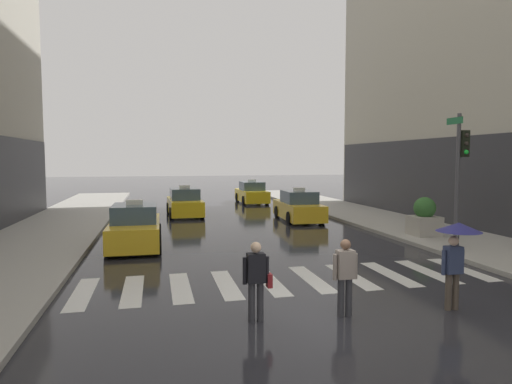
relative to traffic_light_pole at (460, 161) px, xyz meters
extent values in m
plane|color=#26262B|center=(-7.09, -5.41, -3.26)|extent=(160.00, 160.00, 0.00)
cube|color=silver|center=(-12.49, -2.41, -3.25)|extent=(0.50, 2.80, 0.01)
cube|color=silver|center=(-11.29, -2.41, -3.25)|extent=(0.50, 2.80, 0.01)
cube|color=silver|center=(-10.09, -2.41, -3.25)|extent=(0.50, 2.80, 0.01)
cube|color=silver|center=(-8.89, -2.41, -3.25)|extent=(0.50, 2.80, 0.01)
cube|color=silver|center=(-7.69, -2.41, -3.25)|extent=(0.50, 2.80, 0.01)
cube|color=silver|center=(-6.49, -2.41, -3.25)|extent=(0.50, 2.80, 0.01)
cube|color=silver|center=(-5.29, -2.41, -3.25)|extent=(0.50, 2.80, 0.01)
cube|color=silver|center=(-4.09, -2.41, -3.25)|extent=(0.50, 2.80, 0.01)
cube|color=silver|center=(-2.89, -2.41, -3.25)|extent=(0.50, 2.80, 0.01)
cube|color=silver|center=(-1.69, -2.41, -3.25)|extent=(0.50, 2.80, 0.01)
cube|color=#2D2D33|center=(3.36, 1.57, -1.06)|extent=(0.10, 31.36, 4.40)
cylinder|color=#47474C|center=(-0.10, 0.00, -0.71)|extent=(0.14, 0.14, 4.80)
cube|color=black|center=(0.12, 0.00, 0.62)|extent=(0.30, 0.26, 0.95)
sphere|color=#28231E|center=(0.12, -0.14, 0.92)|extent=(0.17, 0.17, 0.17)
sphere|color=#28231E|center=(0.12, -0.14, 0.62)|extent=(0.17, 0.17, 0.17)
sphere|color=green|center=(0.12, -0.14, 0.32)|extent=(0.17, 0.17, 0.17)
cube|color=#196638|center=(-0.15, 0.18, 1.44)|extent=(0.04, 0.84, 0.24)
cube|color=gold|center=(-11.47, 3.36, -2.70)|extent=(1.84, 4.52, 0.84)
cube|color=#384C5B|center=(-11.47, 3.26, -1.96)|extent=(1.62, 2.11, 0.64)
cube|color=silver|center=(-11.47, 3.26, -1.55)|extent=(0.60, 0.25, 0.18)
cylinder|color=black|center=(-12.31, 4.72, -2.93)|extent=(0.23, 0.66, 0.66)
cylinder|color=black|center=(-10.60, 4.70, -2.93)|extent=(0.23, 0.66, 0.66)
cylinder|color=black|center=(-12.34, 2.02, -2.93)|extent=(0.23, 0.66, 0.66)
cylinder|color=black|center=(-10.63, 2.00, -2.93)|extent=(0.23, 0.66, 0.66)
cube|color=#F2EAB2|center=(-12.08, 5.64, -2.65)|extent=(0.20, 0.04, 0.14)
cube|color=#F2EAB2|center=(-10.82, 5.62, -2.65)|extent=(0.20, 0.04, 0.14)
cube|color=gold|center=(-3.16, 8.79, -2.70)|extent=(1.99, 4.57, 0.84)
cube|color=#384C5B|center=(-3.16, 8.69, -1.96)|extent=(1.69, 2.16, 0.64)
cube|color=silver|center=(-3.16, 8.69, -1.55)|extent=(0.61, 0.26, 0.18)
cylinder|color=black|center=(-3.95, 10.18, -2.93)|extent=(0.25, 0.67, 0.66)
cylinder|color=black|center=(-2.25, 10.11, -2.93)|extent=(0.25, 0.67, 0.66)
cylinder|color=black|center=(-4.07, 7.48, -2.93)|extent=(0.25, 0.67, 0.66)
cylinder|color=black|center=(-2.36, 7.41, -2.93)|extent=(0.25, 0.67, 0.66)
cube|color=#F2EAB2|center=(-3.69, 11.09, -2.65)|extent=(0.20, 0.05, 0.14)
cube|color=#F2EAB2|center=(-2.43, 11.04, -2.65)|extent=(0.20, 0.05, 0.14)
cube|color=yellow|center=(-9.03, 12.28, -2.70)|extent=(1.93, 4.55, 0.84)
cube|color=#384C5B|center=(-9.03, 12.18, -1.96)|extent=(1.66, 2.14, 0.64)
cube|color=silver|center=(-9.03, 12.18, -1.55)|extent=(0.61, 0.26, 0.18)
cylinder|color=black|center=(-9.93, 13.61, -2.93)|extent=(0.24, 0.67, 0.66)
cylinder|color=black|center=(-8.22, 13.65, -2.93)|extent=(0.24, 0.67, 0.66)
cylinder|color=black|center=(-9.85, 10.91, -2.93)|extent=(0.24, 0.67, 0.66)
cylinder|color=black|center=(-8.14, 10.96, -2.93)|extent=(0.24, 0.67, 0.66)
cube|color=#F2EAB2|center=(-9.73, 14.53, -2.65)|extent=(0.20, 0.05, 0.14)
cube|color=#F2EAB2|center=(-8.47, 14.57, -2.65)|extent=(0.20, 0.05, 0.14)
cube|color=yellow|center=(-3.57, 18.75, -2.70)|extent=(1.81, 4.50, 0.84)
cube|color=#384C5B|center=(-3.57, 18.65, -1.96)|extent=(1.60, 2.10, 0.64)
cube|color=silver|center=(-3.57, 18.65, -1.55)|extent=(0.60, 0.24, 0.18)
cylinder|color=black|center=(-4.42, 20.10, -2.93)|extent=(0.22, 0.66, 0.66)
cylinder|color=black|center=(-2.71, 20.10, -2.93)|extent=(0.22, 0.66, 0.66)
cylinder|color=black|center=(-4.43, 17.40, -2.93)|extent=(0.22, 0.66, 0.66)
cylinder|color=black|center=(-2.72, 17.40, -2.93)|extent=(0.22, 0.66, 0.66)
cube|color=#F2EAB2|center=(-4.20, 21.02, -2.65)|extent=(0.20, 0.04, 0.14)
cube|color=#F2EAB2|center=(-2.94, 21.02, -2.65)|extent=(0.20, 0.04, 0.14)
cylinder|color=#473D33|center=(-4.44, -5.48, -2.85)|extent=(0.14, 0.14, 0.82)
cylinder|color=#473D33|center=(-4.26, -5.48, -2.85)|extent=(0.14, 0.14, 0.82)
cube|color=#2D3856|center=(-4.35, -5.48, -2.14)|extent=(0.36, 0.24, 0.60)
sphere|color=beige|center=(-4.35, -5.48, -1.72)|extent=(0.22, 0.22, 0.22)
cylinder|color=#2D3856|center=(-4.58, -5.48, -2.19)|extent=(0.09, 0.09, 0.55)
cylinder|color=#2D3856|center=(-4.12, -5.48, -2.19)|extent=(0.09, 0.09, 0.55)
cylinder|color=#4C4C4C|center=(-4.23, -5.48, -1.84)|extent=(0.02, 0.02, 1.00)
cone|color=navy|center=(-4.23, -5.48, -1.42)|extent=(0.96, 0.96, 0.20)
cylinder|color=#333338|center=(-8.82, -5.21, -2.85)|extent=(0.14, 0.14, 0.82)
cylinder|color=#333338|center=(-8.64, -5.21, -2.85)|extent=(0.14, 0.14, 0.82)
cube|color=black|center=(-8.73, -5.21, -2.14)|extent=(0.36, 0.24, 0.60)
sphere|color=beige|center=(-8.73, -5.21, -1.72)|extent=(0.22, 0.22, 0.22)
cylinder|color=black|center=(-8.96, -5.21, -2.19)|extent=(0.09, 0.09, 0.55)
cylinder|color=black|center=(-8.50, -5.21, -2.19)|extent=(0.09, 0.09, 0.55)
cube|color=maroon|center=(-8.45, -5.21, -2.42)|extent=(0.10, 0.20, 0.28)
cylinder|color=#333338|center=(-6.92, -5.33, -2.85)|extent=(0.14, 0.14, 0.82)
cylinder|color=#333338|center=(-6.74, -5.33, -2.85)|extent=(0.14, 0.14, 0.82)
cube|color=gray|center=(-6.83, -5.33, -2.14)|extent=(0.36, 0.24, 0.60)
sphere|color=brown|center=(-6.83, -5.33, -1.72)|extent=(0.22, 0.22, 0.22)
cylinder|color=gray|center=(-7.06, -5.33, -2.19)|extent=(0.09, 0.09, 0.55)
cylinder|color=gray|center=(-6.60, -5.33, -2.19)|extent=(0.09, 0.09, 0.55)
cube|color=#A8A399|center=(0.24, 2.40, -2.71)|extent=(1.10, 1.10, 0.80)
sphere|color=#33662D|center=(0.24, 2.40, -1.96)|extent=(0.90, 0.90, 0.90)
camera|label=1|loc=(-10.69, -13.78, 0.06)|focal=30.89mm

